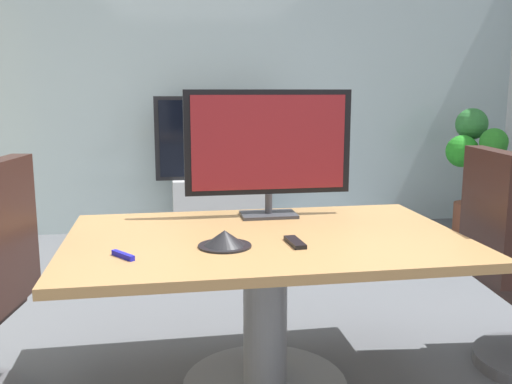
% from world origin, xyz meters
% --- Properties ---
extents(ground_plane, '(7.16, 7.16, 0.00)m').
position_xyz_m(ground_plane, '(0.00, 0.00, 0.00)').
color(ground_plane, '#515459').
extents(wall_back_glass_partition, '(6.16, 0.10, 2.78)m').
position_xyz_m(wall_back_glass_partition, '(0.00, 2.99, 1.39)').
color(wall_back_glass_partition, '#9EB2B7').
rests_on(wall_back_glass_partition, ground).
extents(conference_table, '(1.73, 1.11, 0.73)m').
position_xyz_m(conference_table, '(-0.14, -0.17, 0.53)').
color(conference_table, olive).
rests_on(conference_table, ground).
extents(tv_monitor, '(0.84, 0.18, 0.64)m').
position_xyz_m(tv_monitor, '(-0.06, 0.22, 1.09)').
color(tv_monitor, '#333338').
rests_on(tv_monitor, conference_table).
extents(wall_display_unit, '(1.20, 0.36, 1.31)m').
position_xyz_m(wall_display_unit, '(-0.05, 2.63, 0.44)').
color(wall_display_unit, '#B7BABC').
rests_on(wall_display_unit, ground).
extents(potted_plant, '(0.60, 0.59, 1.20)m').
position_xyz_m(potted_plant, '(2.32, 2.30, 0.68)').
color(potted_plant, brown).
rests_on(potted_plant, ground).
extents(conference_phone, '(0.22, 0.22, 0.07)m').
position_xyz_m(conference_phone, '(-0.34, -0.32, 0.76)').
color(conference_phone, black).
rests_on(conference_phone, conference_table).
extents(remote_control, '(0.06, 0.17, 0.02)m').
position_xyz_m(remote_control, '(-0.05, -0.33, 0.74)').
color(remote_control, black).
rests_on(remote_control, conference_table).
extents(whiteboard_marker, '(0.09, 0.12, 0.02)m').
position_xyz_m(whiteboard_marker, '(-0.74, -0.41, 0.74)').
color(whiteboard_marker, '#1919A5').
rests_on(whiteboard_marker, conference_table).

